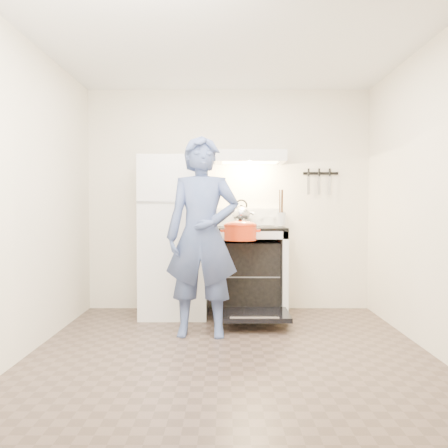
{
  "coord_description": "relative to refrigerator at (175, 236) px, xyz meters",
  "views": [
    {
      "loc": [
        -0.04,
        -3.91,
        1.17
      ],
      "look_at": [
        -0.05,
        1.0,
        1.0
      ],
      "focal_mm": 40.0,
      "sensor_mm": 36.0,
      "label": 1
    }
  ],
  "objects": [
    {
      "name": "floor",
      "position": [
        0.58,
        -1.45,
        -0.85
      ],
      "size": [
        3.6,
        3.6,
        0.0
      ],
      "primitive_type": "plane",
      "color": "brown",
      "rests_on": "ground"
    },
    {
      "name": "back_wall",
      "position": [
        0.58,
        0.35,
        0.4
      ],
      "size": [
        3.2,
        0.02,
        2.5
      ],
      "primitive_type": "cube",
      "color": "#F2E7CD",
      "rests_on": "ground"
    },
    {
      "name": "refrigerator",
      "position": [
        0.0,
        0.0,
        0.0
      ],
      "size": [
        0.7,
        0.7,
        1.7
      ],
      "primitive_type": "cube",
      "color": "white",
      "rests_on": "floor"
    },
    {
      "name": "stove_body",
      "position": [
        0.81,
        0.02,
        -0.39
      ],
      "size": [
        0.76,
        0.65,
        0.92
      ],
      "primitive_type": "cube",
      "color": "white",
      "rests_on": "floor"
    },
    {
      "name": "cooktop",
      "position": [
        0.81,
        0.02,
        0.09
      ],
      "size": [
        0.76,
        0.65,
        0.03
      ],
      "primitive_type": "cube",
      "color": "black",
      "rests_on": "stove_body"
    },
    {
      "name": "backsplash",
      "position": [
        0.81,
        0.31,
        0.2
      ],
      "size": [
        0.76,
        0.07,
        0.2
      ],
      "primitive_type": "cube",
      "color": "white",
      "rests_on": "cooktop"
    },
    {
      "name": "oven_door",
      "position": [
        0.81,
        -0.57,
        -0.72
      ],
      "size": [
        0.7,
        0.54,
        0.04
      ],
      "primitive_type": "cube",
      "color": "black",
      "rests_on": "floor"
    },
    {
      "name": "oven_rack",
      "position": [
        0.81,
        0.02,
        -0.41
      ],
      "size": [
        0.6,
        0.52,
        0.01
      ],
      "primitive_type": "cube",
      "color": "slate",
      "rests_on": "stove_body"
    },
    {
      "name": "range_hood",
      "position": [
        0.81,
        0.1,
        0.86
      ],
      "size": [
        0.76,
        0.5,
        0.12
      ],
      "primitive_type": "cube",
      "color": "white",
      "rests_on": "back_wall"
    },
    {
      "name": "knife_strip",
      "position": [
        1.63,
        0.33,
        0.7
      ],
      "size": [
        0.4,
        0.02,
        0.03
      ],
      "primitive_type": "cube",
      "color": "black",
      "rests_on": "back_wall"
    },
    {
      "name": "pizza_stone",
      "position": [
        0.9,
        0.07,
        -0.4
      ],
      "size": [
        0.35,
        0.35,
        0.02
      ],
      "primitive_type": "cylinder",
      "color": "brown",
      "rests_on": "oven_rack"
    },
    {
      "name": "tea_kettle",
      "position": [
        0.72,
        0.16,
        0.25
      ],
      "size": [
        0.25,
        0.2,
        0.3
      ],
      "primitive_type": null,
      "color": "#B9B8BD",
      "rests_on": "cooktop"
    },
    {
      "name": "utensil_jar",
      "position": [
        1.13,
        -0.14,
        0.2
      ],
      "size": [
        0.09,
        0.09,
        0.13
      ],
      "primitive_type": "cylinder",
      "rotation": [
        0.0,
        0.0,
        -0.04
      ],
      "color": "silver",
      "rests_on": "cooktop"
    },
    {
      "name": "person",
      "position": [
        0.33,
        -0.87,
        0.05
      ],
      "size": [
        0.68,
        0.46,
        1.8
      ],
      "primitive_type": "imported",
      "rotation": [
        0.0,
        0.0,
        -0.04
      ],
      "color": "navy",
      "rests_on": "floor"
    },
    {
      "name": "dutch_oven",
      "position": [
        0.69,
        -0.55,
        0.07
      ],
      "size": [
        0.38,
        0.31,
        0.25
      ],
      "primitive_type": null,
      "color": "red",
      "rests_on": "person"
    }
  ]
}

